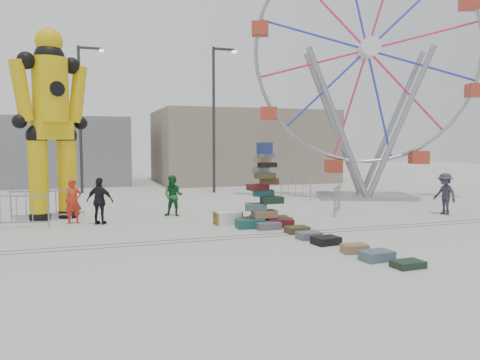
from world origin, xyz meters
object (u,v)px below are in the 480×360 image
object	(u,v)px
barricade_dummy_b	(17,211)
pedestrian_red	(73,202)
pedestrian_green	(173,196)
pedestrian_grey	(445,194)
barricade_wheel_back	(296,188)
lamp_post_right	(215,112)
suitcase_tower	(264,203)
steamer_trunk	(228,218)
lamp_post_left	(82,111)
ferris_wheel	(367,69)
barricade_dummy_c	(41,205)
crash_test_dummy	(51,117)
barricade_wheel_front	(337,200)
pedestrian_black	(100,201)

from	to	relation	value
barricade_dummy_b	pedestrian_red	world-z (taller)	pedestrian_red
pedestrian_green	pedestrian_grey	size ratio (longest dim) A/B	0.97
barricade_wheel_back	pedestrian_grey	bearing A→B (deg)	6.13
lamp_post_right	barricade_wheel_back	size ratio (longest dim) A/B	4.00
barricade_wheel_back	lamp_post_right	bearing A→B (deg)	-164.14
suitcase_tower	pedestrian_grey	world-z (taller)	suitcase_tower
steamer_trunk	barricade_wheel_back	xyz separation A→B (m)	(5.34, 5.96, 0.34)
barricade_wheel_back	pedestrian_green	distance (m)	7.69
barricade_dummy_b	pedestrian_green	bearing A→B (deg)	19.87
lamp_post_left	barricade_dummy_b	size ratio (longest dim) A/B	4.00
suitcase_tower	ferris_wheel	bearing A→B (deg)	45.36
lamp_post_left	barricade_dummy_c	size ratio (longest dim) A/B	4.00
crash_test_dummy	steamer_trunk	bearing A→B (deg)	-52.88
pedestrian_grey	barricade_dummy_c	bearing A→B (deg)	-106.69
steamer_trunk	barricade_wheel_back	distance (m)	8.01
barricade_dummy_b	pedestrian_grey	distance (m)	15.53
barricade_wheel_front	lamp_post_left	bearing A→B (deg)	76.53
ferris_wheel	pedestrian_black	bearing A→B (deg)	-141.31
ferris_wheel	pedestrian_red	bearing A→B (deg)	-144.06
crash_test_dummy	barricade_wheel_back	size ratio (longest dim) A/B	3.52
crash_test_dummy	ferris_wheel	distance (m)	14.87
barricade_dummy_b	lamp_post_right	bearing A→B (deg)	54.13
ferris_wheel	barricade_dummy_b	xyz separation A→B (m)	(-15.52, -3.61, -5.85)
pedestrian_green	pedestrian_grey	bearing A→B (deg)	13.84
lamp_post_right	lamp_post_left	xyz separation A→B (m)	(-7.00, 2.00, 0.00)
crash_test_dummy	barricade_dummy_b	distance (m)	3.64
barricade_wheel_back	steamer_trunk	bearing A→B (deg)	-62.65
steamer_trunk	pedestrian_black	size ratio (longest dim) A/B	0.56
barricade_wheel_back	pedestrian_grey	xyz separation A→B (m)	(3.30, -6.50, 0.25)
pedestrian_green	pedestrian_grey	world-z (taller)	pedestrian_grey
barricade_wheel_front	pedestrian_red	size ratio (longest dim) A/B	1.31
crash_test_dummy	barricade_dummy_b	world-z (taller)	crash_test_dummy
lamp_post_right	suitcase_tower	bearing A→B (deg)	-96.94
suitcase_tower	barricade_wheel_back	xyz separation A→B (m)	(4.31, 6.66, -0.23)
suitcase_tower	ferris_wheel	world-z (taller)	ferris_wheel
barricade_wheel_front	pedestrian_green	distance (m)	6.39
barricade_dummy_c	lamp_post_right	bearing A→B (deg)	43.84
lamp_post_left	barricade_wheel_back	world-z (taller)	lamp_post_left
barricade_wheel_front	pedestrian_green	bearing A→B (deg)	113.25
suitcase_tower	pedestrian_black	distance (m)	5.57
steamer_trunk	lamp_post_right	bearing A→B (deg)	74.05
lamp_post_left	barricade_dummy_b	world-z (taller)	lamp_post_left
lamp_post_left	barricade_wheel_back	size ratio (longest dim) A/B	4.00
pedestrian_green	steamer_trunk	bearing A→B (deg)	-28.73
crash_test_dummy	barricade_wheel_front	xyz separation A→B (m)	(10.47, -2.06, -3.16)
lamp_post_left	pedestrian_grey	xyz separation A→B (m)	(13.30, -12.53, -3.68)
ferris_wheel	pedestrian_red	size ratio (longest dim) A/B	8.50
suitcase_tower	barricade_wheel_back	bearing A→B (deg)	65.38
pedestrian_red	pedestrian_green	distance (m)	3.60
steamer_trunk	ferris_wheel	bearing A→B (deg)	27.65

